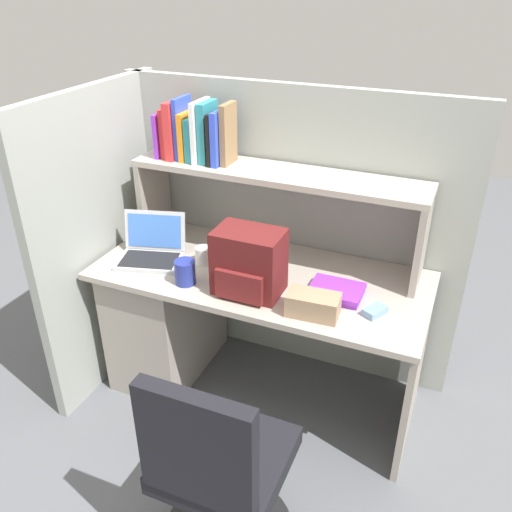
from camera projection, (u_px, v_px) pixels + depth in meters
name	position (u px, v px, depth m)	size (l,w,h in m)	color
ground_plane	(260.00, 388.00, 2.92)	(8.00, 8.00, 0.00)	#595B60
desk	(193.00, 311.00, 2.86)	(1.60, 0.70, 0.73)	#AAA093
cubicle_partition_rear	(287.00, 233.00, 2.85)	(1.84, 0.05, 1.55)	#939991
cubicle_partition_left	(106.00, 238.00, 2.80)	(0.05, 1.06, 1.55)	#939991
overhead_hutch	(276.00, 190.00, 2.56)	(1.44, 0.28, 0.45)	gray
reference_books_on_shelf	(195.00, 133.00, 2.60)	(0.38, 0.18, 0.30)	purple
laptop	(152.00, 249.00, 2.68)	(0.37, 0.33, 0.22)	#B7BABF
backpack	(248.00, 263.00, 2.36)	(0.30, 0.23, 0.30)	#591919
computer_mouse	(375.00, 311.00, 2.26)	(0.06, 0.10, 0.03)	#7299C6
paper_cup	(203.00, 255.00, 2.64)	(0.08, 0.08, 0.09)	white
tissue_box	(313.00, 305.00, 2.24)	(0.22, 0.12, 0.10)	#9E7F60
snack_canister	(185.00, 272.00, 2.46)	(0.10, 0.10, 0.12)	navy
desk_book_stack	(337.00, 291.00, 2.39)	(0.23, 0.18, 0.04)	purple
office_chair	(220.00, 481.00, 1.93)	(0.52, 0.52, 0.93)	black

